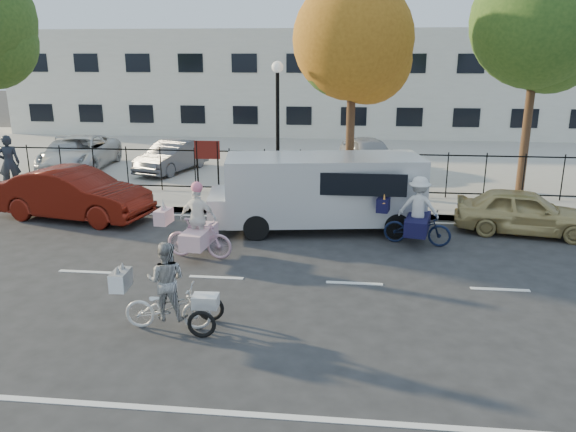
# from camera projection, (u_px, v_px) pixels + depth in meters

# --- Properties ---
(ground) EXTENTS (120.00, 120.00, 0.00)m
(ground) POSITION_uv_depth(u_px,v_px,m) (216.00, 278.00, 12.24)
(ground) COLOR #333334
(road_markings) EXTENTS (60.00, 9.52, 0.01)m
(road_markings) POSITION_uv_depth(u_px,v_px,m) (216.00, 277.00, 12.24)
(road_markings) COLOR silver
(road_markings) RESTS_ON ground
(curb) EXTENTS (60.00, 0.10, 0.15)m
(curb) POSITION_uv_depth(u_px,v_px,m) (255.00, 212.00, 17.04)
(curb) COLOR #A8A399
(curb) RESTS_ON ground
(sidewalk) EXTENTS (60.00, 2.20, 0.15)m
(sidewalk) POSITION_uv_depth(u_px,v_px,m) (260.00, 203.00, 18.04)
(sidewalk) COLOR #A8A399
(sidewalk) RESTS_ON ground
(parking_lot) EXTENTS (60.00, 15.60, 0.15)m
(parking_lot) POSITION_uv_depth(u_px,v_px,m) (289.00, 155.00, 26.54)
(parking_lot) COLOR #A8A399
(parking_lot) RESTS_ON ground
(iron_fence) EXTENTS (58.00, 0.06, 1.50)m
(iron_fence) POSITION_uv_depth(u_px,v_px,m) (265.00, 171.00, 18.86)
(iron_fence) COLOR black
(iron_fence) RESTS_ON sidewalk
(building) EXTENTS (34.00, 10.00, 6.00)m
(building) POSITION_uv_depth(u_px,v_px,m) (306.00, 82.00, 35.27)
(building) COLOR silver
(building) RESTS_ON ground
(lamppost) EXTENTS (0.36, 0.36, 4.33)m
(lamppost) POSITION_uv_depth(u_px,v_px,m) (278.00, 106.00, 17.81)
(lamppost) COLOR black
(lamppost) RESTS_ON sidewalk
(street_sign) EXTENTS (0.85, 0.06, 1.80)m
(street_sign) POSITION_uv_depth(u_px,v_px,m) (207.00, 157.00, 18.53)
(street_sign) COLOR black
(street_sign) RESTS_ON sidewalk
(zebra_trike) EXTENTS (1.88, 0.72, 1.61)m
(zebra_trike) POSITION_uv_depth(u_px,v_px,m) (168.00, 296.00, 9.83)
(zebra_trike) COLOR silver
(zebra_trike) RESTS_ON ground
(unicorn_bike) EXTENTS (1.87, 1.31, 1.86)m
(unicorn_bike) POSITION_uv_depth(u_px,v_px,m) (197.00, 230.00, 13.26)
(unicorn_bike) COLOR #D7A4BA
(unicorn_bike) RESTS_ON ground
(bull_bike) EXTENTS (1.96, 1.37, 1.77)m
(bull_bike) POSITION_uv_depth(u_px,v_px,m) (417.00, 218.00, 14.20)
(bull_bike) COLOR #0F1833
(bull_bike) RESTS_ON ground
(white_van) EXTENTS (6.00, 2.72, 2.04)m
(white_van) POSITION_uv_depth(u_px,v_px,m) (320.00, 189.00, 15.34)
(white_van) COLOR silver
(white_van) RESTS_ON ground
(red_sedan) EXTENTS (4.75, 2.44, 1.49)m
(red_sedan) POSITION_uv_depth(u_px,v_px,m) (75.00, 194.00, 16.40)
(red_sedan) COLOR #5B120A
(red_sedan) RESTS_ON ground
(gold_sedan) EXTENTS (3.78, 2.05, 1.22)m
(gold_sedan) POSITION_uv_depth(u_px,v_px,m) (524.00, 212.00, 15.10)
(gold_sedan) COLOR tan
(gold_sedan) RESTS_ON ground
(pedestrian) EXTENTS (0.84, 0.75, 1.92)m
(pedestrian) POSITION_uv_depth(u_px,v_px,m) (9.00, 163.00, 19.10)
(pedestrian) COLOR black
(pedestrian) RESTS_ON sidewalk
(lot_car_a) EXTENTS (2.73, 4.37, 1.18)m
(lot_car_a) POSITION_uv_depth(u_px,v_px,m) (65.00, 156.00, 22.44)
(lot_car_a) COLOR #B1B4B9
(lot_car_a) RESTS_ON parking_lot
(lot_car_b) EXTENTS (2.60, 4.93, 1.32)m
(lot_car_b) POSITION_uv_depth(u_px,v_px,m) (80.00, 153.00, 22.81)
(lot_car_b) COLOR silver
(lot_car_b) RESTS_ON parking_lot
(lot_car_c) EXTENTS (2.26, 3.88, 1.21)m
(lot_car_c) POSITION_uv_depth(u_px,v_px,m) (172.00, 157.00, 22.32)
(lot_car_c) COLOR #4C4C53
(lot_car_c) RESTS_ON parking_lot
(lot_car_d) EXTENTS (2.70, 4.30, 1.36)m
(lot_car_d) POSITION_uv_depth(u_px,v_px,m) (369.00, 154.00, 22.37)
(lot_car_d) COLOR #9B9DA3
(lot_car_d) RESTS_ON parking_lot
(tree_mid) EXTENTS (3.86, 3.86, 7.07)m
(tree_mid) POSITION_uv_depth(u_px,v_px,m) (357.00, 45.00, 17.80)
(tree_mid) COLOR #442D1D
(tree_mid) RESTS_ON ground
(tree_east) EXTENTS (4.28, 4.28, 7.85)m
(tree_east) POSITION_uv_depth(u_px,v_px,m) (543.00, 27.00, 17.68)
(tree_east) COLOR #442D1D
(tree_east) RESTS_ON ground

